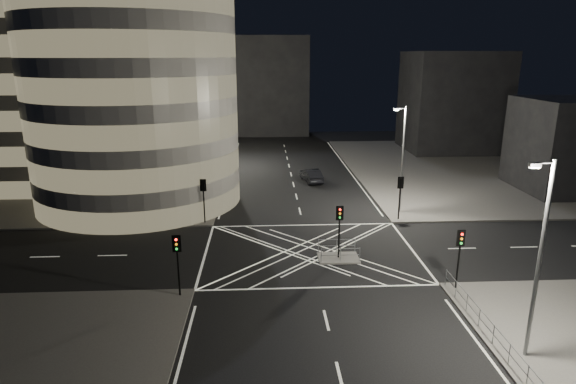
{
  "coord_description": "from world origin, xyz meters",
  "views": [
    {
      "loc": [
        -3.44,
        -34.28,
        14.61
      ],
      "look_at": [
        -1.35,
        6.34,
        3.0
      ],
      "focal_mm": 30.0,
      "sensor_mm": 36.0,
      "label": 1
    }
  ],
  "objects": [
    {
      "name": "traffic_signal_nl",
      "position": [
        -8.8,
        -6.8,
        2.91
      ],
      "size": [
        0.55,
        0.22,
        4.0
      ],
      "color": "black",
      "rests_on": "sidewalk_near_left"
    },
    {
      "name": "traffic_signal_fl",
      "position": [
        -8.8,
        6.8,
        2.91
      ],
      "size": [
        0.55,
        0.22,
        4.0
      ],
      "color": "black",
      "rests_on": "sidewalk_far_left"
    },
    {
      "name": "railing_near_right",
      "position": [
        8.3,
        -12.15,
        0.7
      ],
      "size": [
        0.06,
        11.7,
        1.1
      ],
      "primitive_type": "cube",
      "color": "slate",
      "rests_on": "sidewalk_near_right"
    },
    {
      "name": "tree_c",
      "position": [
        -10.5,
        21.0,
        4.79
      ],
      "size": [
        4.06,
        4.06,
        6.99
      ],
      "color": "black",
      "rests_on": "sidewalk_far_left"
    },
    {
      "name": "tree_e",
      "position": [
        -10.5,
        33.0,
        4.96
      ],
      "size": [
        4.6,
        4.6,
        7.47
      ],
      "color": "black",
      "rests_on": "sidewalk_far_left"
    },
    {
      "name": "central_island",
      "position": [
        2.0,
        -1.5,
        0.07
      ],
      "size": [
        3.0,
        2.0,
        0.15
      ],
      "primitive_type": "cube",
      "color": "slate",
      "rests_on": "ground"
    },
    {
      "name": "street_lamp_right_near",
      "position": [
        9.44,
        -14.0,
        5.54
      ],
      "size": [
        1.25,
        0.25,
        10.0
      ],
      "color": "slate",
      "rests_on": "sidewalk_near_right"
    },
    {
      "name": "building_far_end",
      "position": [
        -4.0,
        58.0,
        9.0
      ],
      "size": [
        18.0,
        8.0,
        18.0
      ],
      "primitive_type": "cube",
      "color": "black",
      "rests_on": "ground"
    },
    {
      "name": "street_lamp_left_far",
      "position": [
        -9.44,
        30.0,
        5.54
      ],
      "size": [
        1.25,
        0.25,
        10.0
      ],
      "color": "slate",
      "rests_on": "sidewalk_far_left"
    },
    {
      "name": "tree_a",
      "position": [
        -10.5,
        9.0,
        4.24
      ],
      "size": [
        3.99,
        3.99,
        6.4
      ],
      "color": "black",
      "rests_on": "sidewalk_far_left"
    },
    {
      "name": "office_tower_curved",
      "position": [
        -20.74,
        18.74,
        12.65
      ],
      "size": [
        30.0,
        29.0,
        27.2
      ],
      "color": "gray",
      "rests_on": "sidewalk_far_left"
    },
    {
      "name": "office_block_rear",
      "position": [
        -22.0,
        42.0,
        11.15
      ],
      "size": [
        24.0,
        16.0,
        22.0
      ],
      "primitive_type": "cube",
      "color": "gray",
      "rests_on": "sidewalk_far_left"
    },
    {
      "name": "railing_island_south",
      "position": [
        2.0,
        -2.4,
        0.7
      ],
      "size": [
        2.8,
        0.06,
        1.1
      ],
      "primitive_type": "cube",
      "color": "slate",
      "rests_on": "central_island"
    },
    {
      "name": "street_lamp_right_far",
      "position": [
        9.44,
        9.0,
        5.54
      ],
      "size": [
        1.25,
        0.25,
        10.0
      ],
      "color": "slate",
      "rests_on": "sidewalk_far_right"
    },
    {
      "name": "sidewalk_far_left",
      "position": [
        -29.0,
        27.0,
        0.07
      ],
      "size": [
        42.0,
        42.0,
        0.15
      ],
      "primitive_type": "cube",
      "color": "#53514E",
      "rests_on": "ground"
    },
    {
      "name": "building_right_near",
      "position": [
        30.0,
        16.0,
        5.15
      ],
      "size": [
        10.0,
        10.0,
        10.0
      ],
      "primitive_type": "cube",
      "color": "black",
      "rests_on": "sidewalk_far_right"
    },
    {
      "name": "traffic_signal_fr",
      "position": [
        8.8,
        6.8,
        2.91
      ],
      "size": [
        0.55,
        0.22,
        4.0
      ],
      "color": "black",
      "rests_on": "sidewalk_far_right"
    },
    {
      "name": "sedan",
      "position": [
        2.19,
        21.22,
        0.79
      ],
      "size": [
        2.56,
        5.03,
        1.58
      ],
      "primitive_type": "imported",
      "rotation": [
        0.0,
        0.0,
        3.33
      ],
      "color": "black",
      "rests_on": "ground"
    },
    {
      "name": "traffic_signal_nr",
      "position": [
        8.8,
        -6.8,
        2.91
      ],
      "size": [
        0.55,
        0.22,
        4.0
      ],
      "color": "black",
      "rests_on": "sidewalk_near_right"
    },
    {
      "name": "tree_b",
      "position": [
        -10.5,
        15.0,
        5.01
      ],
      "size": [
        4.35,
        4.35,
        7.38
      ],
      "color": "black",
      "rests_on": "sidewalk_far_left"
    },
    {
      "name": "ground",
      "position": [
        0.0,
        0.0,
        0.0
      ],
      "size": [
        120.0,
        120.0,
        0.0
      ],
      "primitive_type": "plane",
      "color": "black",
      "rests_on": "ground"
    },
    {
      "name": "sidewalk_far_right",
      "position": [
        29.0,
        27.0,
        0.07
      ],
      "size": [
        42.0,
        42.0,
        0.15
      ],
      "primitive_type": "cube",
      "color": "#53514E",
      "rests_on": "ground"
    },
    {
      "name": "building_right_far",
      "position": [
        26.0,
        40.0,
        7.65
      ],
      "size": [
        14.0,
        12.0,
        15.0
      ],
      "primitive_type": "cube",
      "color": "black",
      "rests_on": "sidewalk_far_right"
    },
    {
      "name": "railing_island_north",
      "position": [
        2.0,
        -0.6,
        0.7
      ],
      "size": [
        2.8,
        0.06,
        1.1
      ],
      "primitive_type": "cube",
      "color": "slate",
      "rests_on": "central_island"
    },
    {
      "name": "tree_d",
      "position": [
        -10.5,
        27.0,
        5.57
      ],
      "size": [
        4.72,
        4.72,
        8.14
      ],
      "color": "black",
      "rests_on": "sidewalk_far_left"
    },
    {
      "name": "street_lamp_left_near",
      "position": [
        -9.44,
        12.0,
        5.54
      ],
      "size": [
        1.25,
        0.25,
        10.0
      ],
      "color": "slate",
      "rests_on": "sidewalk_far_left"
    },
    {
      "name": "traffic_signal_island",
      "position": [
        2.0,
        -1.5,
        2.91
      ],
      "size": [
        0.55,
        0.22,
        4.0
      ],
      "color": "black",
      "rests_on": "central_island"
    }
  ]
}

